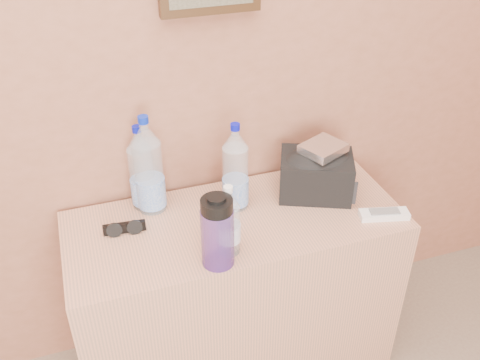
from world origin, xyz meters
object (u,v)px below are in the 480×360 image
at_px(dresser, 236,295).
at_px(pet_large_a, 149,170).
at_px(sunglasses, 124,228).
at_px(toiletry_bag, 316,173).
at_px(pet_small, 229,224).
at_px(pet_large_b, 142,172).
at_px(foil_packet, 323,148).
at_px(ac_remote, 384,214).
at_px(pet_large_c, 235,171).
at_px(nalgene_bottle, 217,231).

xyz_separation_m(dresser, pet_large_a, (-0.24, 0.15, 0.49)).
distance_m(sunglasses, toiletry_bag, 0.65).
bearing_deg(pet_large_a, pet_small, -58.83).
bearing_deg(pet_large_a, pet_large_b, 127.48).
bearing_deg(pet_large_a, foil_packet, -9.92).
bearing_deg(toiletry_bag, pet_large_a, -166.01).
height_order(ac_remote, toiletry_bag, toiletry_bag).
bearing_deg(pet_large_c, nalgene_bottle, -118.53).
relative_size(pet_large_c, ac_remote, 1.92).
xyz_separation_m(pet_large_b, ac_remote, (0.72, -0.32, -0.12)).
relative_size(pet_small, sunglasses, 1.77).
xyz_separation_m(dresser, toiletry_bag, (0.30, 0.06, 0.42)).
xyz_separation_m(nalgene_bottle, toiletry_bag, (0.41, 0.23, -0.03)).
bearing_deg(pet_large_b, nalgene_bottle, -66.94).
bearing_deg(toiletry_bag, pet_small, -128.68).
height_order(pet_large_c, ac_remote, pet_large_c).
relative_size(dresser, pet_large_c, 3.56).
bearing_deg(pet_large_c, dresser, -108.27).
relative_size(pet_large_b, foil_packet, 2.20).
distance_m(sunglasses, foil_packet, 0.69).
height_order(dresser, sunglasses, sunglasses).
bearing_deg(sunglasses, pet_large_c, 8.94).
xyz_separation_m(pet_large_a, nalgene_bottle, (0.13, -0.32, -0.04)).
bearing_deg(pet_large_a, sunglasses, -137.14).
distance_m(nalgene_bottle, sunglasses, 0.34).
distance_m(pet_large_a, nalgene_bottle, 0.35).
bearing_deg(pet_large_c, ac_remote, -26.55).
distance_m(pet_large_b, foil_packet, 0.59).
xyz_separation_m(pet_small, ac_remote, (0.52, -0.00, -0.09)).
height_order(pet_large_c, foil_packet, pet_large_c).
distance_m(pet_small, foil_packet, 0.44).
distance_m(pet_large_a, toiletry_bag, 0.56).
bearing_deg(pet_large_a, ac_remote, -22.70).
relative_size(pet_large_b, nalgene_bottle, 1.28).
height_order(nalgene_bottle, foil_packet, nalgene_bottle).
distance_m(dresser, foil_packet, 0.61).
bearing_deg(toiletry_bag, pet_large_b, -168.18).
bearing_deg(pet_large_c, pet_small, -113.21).
bearing_deg(sunglasses, pet_large_a, 48.14).
height_order(nalgene_bottle, toiletry_bag, nalgene_bottle).
distance_m(dresser, pet_small, 0.47).
height_order(pet_large_a, pet_large_c, pet_large_a).
height_order(pet_small, foil_packet, pet_small).
bearing_deg(foil_packet, pet_large_c, 175.61).
height_order(pet_small, sunglasses, pet_small).
distance_m(pet_small, nalgene_bottle, 0.06).
distance_m(nalgene_bottle, toiletry_bag, 0.47).
height_order(dresser, foil_packet, foil_packet).
relative_size(ac_remote, foil_packet, 1.18).
bearing_deg(sunglasses, toiletry_bag, 5.72).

